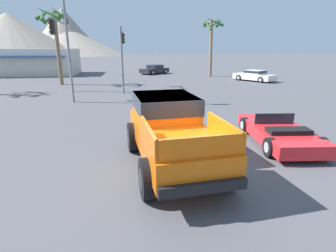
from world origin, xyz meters
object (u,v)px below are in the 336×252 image
Objects in this scene: traffic_light_crosswalk at (62,42)px; street_lamp_post at (65,18)px; palm_tree_short at (54,26)px; parked_car_dark at (155,69)px; palm_tree_tall at (212,32)px; traffic_light_main at (122,46)px; parked_car_white at (254,75)px; orange_pickup_truck at (170,127)px; red_convertible_car at (279,133)px.

street_lamp_post reaches higher than traffic_light_crosswalk.
palm_tree_short is at bearing -162.12° from traffic_light_crosswalk.
parked_car_dark is 0.62× the size of palm_tree_tall.
palm_tree_short is at bearing 108.45° from street_lamp_post.
street_lamp_post is 19.98m from palm_tree_tall.
street_lamp_post is 1.26× the size of palm_tree_tall.
traffic_light_crosswalk is 18.78m from palm_tree_tall.
traffic_light_main is 7.67m from palm_tree_short.
parked_car_white is at bearing -57.65° from palm_tree_tall.
parked_car_white is at bearing -72.71° from traffic_light_main.
street_lamp_post is at bearing 147.98° from traffic_light_main.
parked_car_white is at bearing 0.55° from palm_tree_short.
orange_pickup_truck is 12.05m from street_lamp_post.
traffic_light_main reaches higher than parked_car_white.
red_convertible_car is at bearing -100.43° from palm_tree_tall.
traffic_light_main is 14.25m from palm_tree_tall.
red_convertible_car is at bearing 8.93° from orange_pickup_truck.
palm_tree_tall is (14.67, 11.63, 1.40)m from traffic_light_crosswalk.
orange_pickup_truck reaches higher than parked_car_white.
street_lamp_post reaches higher than palm_tree_short.
palm_tree_tall is at bearing 18.15° from palm_tree_short.
red_convertible_car is 28.09m from parked_car_dark.
red_convertible_car is 0.79× the size of traffic_light_crosswalk.
street_lamp_post reaches higher than palm_tree_tall.
palm_tree_tall is at bearing -165.45° from parked_car_dark.
orange_pickup_truck is at bearing -64.04° from street_lamp_post.
parked_car_white is 7.80m from palm_tree_tall.
traffic_light_crosswalk reaches higher than traffic_light_main.
traffic_light_crosswalk is (-6.04, 13.20, 2.72)m from orange_pickup_truck.
traffic_light_crosswalk reaches higher than red_convertible_car.
traffic_light_crosswalk is 0.77× the size of palm_tree_short.
street_lamp_post reaches higher than parked_car_white.
palm_tree_tall is (13.60, 14.63, 0.07)m from street_lamp_post.
palm_tree_short is at bearing 148.36° from parked_car_white.
parked_car_dark is at bearing 146.97° from palm_tree_tall.
parked_car_dark is 0.79× the size of traffic_light_crosswalk.
palm_tree_short is (-1.99, 6.17, 1.49)m from traffic_light_crosswalk.
traffic_light_crosswalk is at bearing 167.27° from parked_car_white.
traffic_light_crosswalk is at bearing 116.08° from traffic_light_main.
traffic_light_crosswalk is (-8.05, -15.94, 3.24)m from parked_car_dark.
parked_car_white is (7.70, 18.42, 0.19)m from red_convertible_car.
palm_tree_short is (-20.00, -0.19, 4.77)m from parked_car_white.
parked_car_white is 0.84× the size of traffic_light_crosswalk.
palm_tree_tall reaches higher than traffic_light_main.
traffic_light_main is at bearing 90.75° from orange_pickup_truck.
red_convertible_car is at bearing -156.76° from traffic_light_main.
red_convertible_car is 0.94× the size of parked_car_white.
traffic_light_main is 0.72× the size of palm_tree_tall.
orange_pickup_truck is at bearing -153.66° from parked_car_white.
red_convertible_car is 16.24m from traffic_light_crosswalk.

